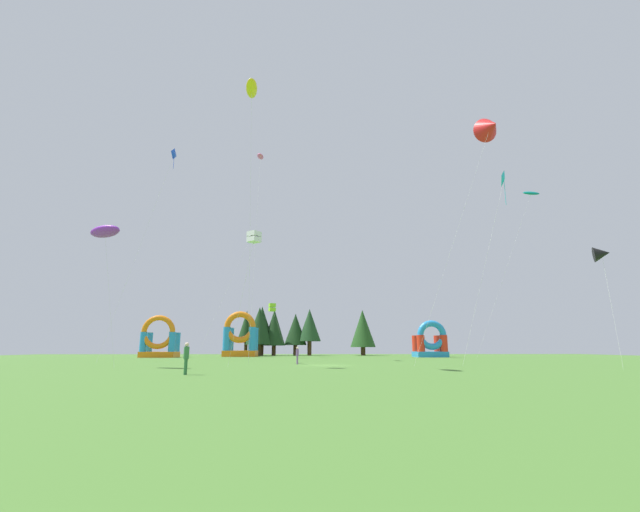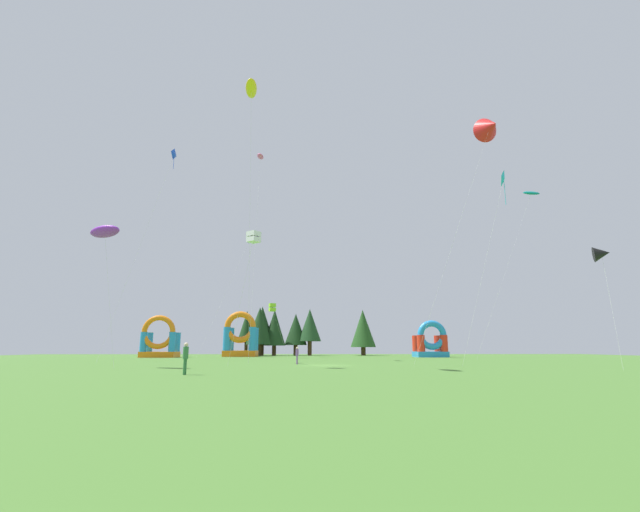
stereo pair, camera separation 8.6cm
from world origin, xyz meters
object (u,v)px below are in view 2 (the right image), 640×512
(inflatable_orange_dome, at_px, (241,339))
(kite_black_delta, at_px, (602,254))
(kite_pink_parafoil, at_px, (260,157))
(kite_lime_box, at_px, (272,307))
(kite_white_box, at_px, (254,237))
(person_far_side, at_px, (186,355))
(kite_green_box, at_px, (250,240))
(kite_blue_diamond, at_px, (174,157))
(kite_yellow_parafoil, at_px, (251,89))
(person_midfield, at_px, (297,354))
(kite_teal_parafoil, at_px, (531,193))
(kite_cyan_diamond, at_px, (505,180))
(inflatable_red_slide, at_px, (159,342))
(inflatable_blue_arch, at_px, (431,344))
(kite_red_delta, at_px, (490,127))
(kite_purple_parafoil, at_px, (105,232))

(inflatable_orange_dome, bearing_deg, kite_black_delta, -49.43)
(kite_pink_parafoil, relative_size, kite_lime_box, 3.47)
(kite_white_box, bearing_deg, person_far_side, -105.43)
(kite_green_box, relative_size, kite_blue_diamond, 0.83)
(kite_yellow_parafoil, relative_size, kite_black_delta, 2.51)
(person_midfield, bearing_deg, kite_green_box, -178.69)
(kite_pink_parafoil, distance_m, person_midfield, 30.13)
(kite_teal_parafoil, height_order, kite_cyan_diamond, kite_teal_parafoil)
(kite_green_box, bearing_deg, person_midfield, -73.46)
(kite_lime_box, bearing_deg, inflatable_red_slide, 169.67)
(person_far_side, relative_size, inflatable_blue_arch, 0.32)
(kite_green_box, relative_size, kite_red_delta, 0.83)
(kite_green_box, xyz_separation_m, kite_cyan_diamond, (28.07, -32.88, -2.25))
(kite_yellow_parafoil, relative_size, kite_green_box, 1.21)
(person_midfield, xyz_separation_m, person_far_side, (-6.08, -14.98, 0.14))
(inflatable_red_slide, bearing_deg, kite_lime_box, -10.33)
(kite_green_box, bearing_deg, kite_black_delta, -48.32)
(kite_yellow_parafoil, xyz_separation_m, kite_teal_parafoil, (37.56, 25.62, 0.20))
(person_far_side, bearing_deg, kite_lime_box, -176.25)
(kite_cyan_diamond, distance_m, kite_lime_box, 37.28)
(kite_yellow_parafoil, relative_size, person_far_side, 13.11)
(kite_black_delta, xyz_separation_m, kite_red_delta, (-6.04, 4.55, 13.41))
(kite_yellow_parafoil, bearing_deg, kite_red_delta, 10.06)
(kite_white_box, height_order, kite_blue_diamond, kite_blue_diamond)
(kite_blue_diamond, height_order, inflatable_orange_dome, kite_blue_diamond)
(kite_teal_parafoil, height_order, inflatable_red_slide, kite_teal_parafoil)
(kite_cyan_diamond, distance_m, person_midfield, 25.14)
(kite_white_box, bearing_deg, kite_teal_parafoil, 33.36)
(kite_red_delta, bearing_deg, kite_blue_diamond, 164.21)
(kite_green_box, height_order, person_far_side, kite_green_box)
(kite_purple_parafoil, relative_size, person_far_side, 6.37)
(kite_red_delta, distance_m, person_far_side, 34.48)
(kite_yellow_parafoil, bearing_deg, kite_pink_parafoil, 94.30)
(kite_black_delta, bearing_deg, person_midfield, 162.66)
(kite_white_box, relative_size, inflatable_red_slide, 1.73)
(kite_purple_parafoil, distance_m, inflatable_blue_arch, 50.25)
(kite_purple_parafoil, height_order, inflatable_blue_arch, kite_purple_parafoil)
(kite_cyan_diamond, bearing_deg, kite_teal_parafoil, 56.72)
(kite_blue_diamond, relative_size, inflatable_red_slide, 3.78)
(kite_blue_diamond, height_order, inflatable_blue_arch, kite_blue_diamond)
(inflatable_red_slide, bearing_deg, inflatable_orange_dome, 25.89)
(person_far_side, xyz_separation_m, inflatable_blue_arch, (26.33, 43.17, 0.94))
(inflatable_orange_dome, bearing_deg, person_midfield, -72.72)
(kite_yellow_parafoil, relative_size, kite_lime_box, 3.02)
(kite_yellow_parafoil, xyz_separation_m, kite_white_box, (0.47, 1.20, -12.89))
(kite_red_delta, bearing_deg, kite_yellow_parafoil, -169.94)
(kite_black_delta, xyz_separation_m, person_far_side, (-30.49, -7.36, -7.78))
(kite_purple_parafoil, bearing_deg, inflatable_red_slide, 99.82)
(kite_green_box, distance_m, kite_blue_diamond, 24.48)
(kite_black_delta, relative_size, kite_pink_parafoil, 0.35)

